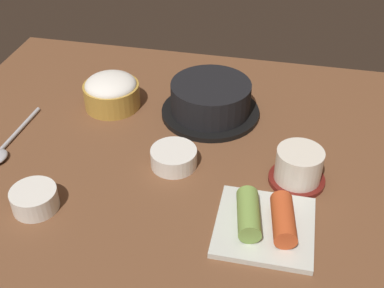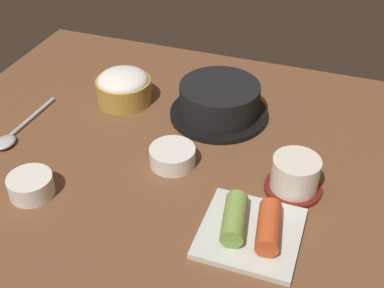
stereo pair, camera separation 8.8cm
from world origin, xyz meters
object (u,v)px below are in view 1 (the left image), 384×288
Objects in this scene: banchan_cup_center at (174,157)px; kimchi_plate at (265,222)px; rice_bowl at (111,91)px; stone_pot at (211,99)px; side_bowl_near at (34,199)px; tea_cup_with_saucer at (299,167)px; spoon at (4,148)px.

banchan_cup_center is 21.05cm from kimchi_plate.
stone_pot is at bearing 3.34° from rice_bowl.
kimchi_plate is 2.01× the size of side_bowl_near.
side_bowl_near is at bearing -124.79° from stone_pot.
rice_bowl is 44.42cm from kimchi_plate.
tea_cup_with_saucer is at bearing 70.84° from kimchi_plate.
kimchi_plate is at bearing -64.66° from stone_pot.
tea_cup_with_saucer is 1.29× the size of side_bowl_near.
rice_bowl is 0.77× the size of kimchi_plate.
tea_cup_with_saucer is 0.64× the size of kimchi_plate.
rice_bowl reaches higher than kimchi_plate.
kimchi_plate is at bearing -109.16° from tea_cup_with_saucer.
banchan_cup_center is (17.09, -16.06, -1.74)cm from rice_bowl.
kimchi_plate is at bearing -10.79° from spoon.
banchan_cup_center is at bearing -43.23° from rice_bowl.
stone_pot is 39.39cm from side_bowl_near.
side_bowl_near is at bearing -44.64° from spoon.
banchan_cup_center is (-3.38, -17.25, -1.76)cm from stone_pot.
rice_bowl reaches higher than side_bowl_near.
side_bowl_near is 17.57cm from spoon.
side_bowl_near is at bearing -175.25° from kimchi_plate.
kimchi_plate is (34.35, -28.11, -1.91)cm from rice_bowl.
banchan_cup_center is 0.55× the size of kimchi_plate.
side_bowl_near reaches higher than spoon.
kimchi_plate is at bearing -39.30° from rice_bowl.
banchan_cup_center reaches higher than spoon.
rice_bowl is 1.19× the size of tea_cup_with_saucer.
spoon is at bearing -176.82° from tea_cup_with_saucer.
side_bowl_near is (-40.59, -15.26, -1.27)cm from tea_cup_with_saucer.
stone_pot is at bearing 78.92° from banchan_cup_center.
kimchi_plate is (13.88, -29.30, -1.93)cm from stone_pot.
spoon is at bearing -150.19° from stone_pot.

